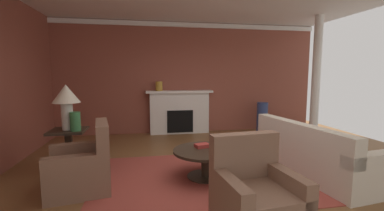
# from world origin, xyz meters

# --- Properties ---
(ground_plane) EXTENTS (8.95, 8.95, 0.00)m
(ground_plane) POSITION_xyz_m (0.00, 0.00, 0.00)
(ground_plane) COLOR brown
(wall_fireplace) EXTENTS (7.49, 0.12, 3.02)m
(wall_fireplace) POSITION_xyz_m (0.00, 3.31, 1.51)
(wall_fireplace) COLOR brown
(wall_fireplace) RESTS_ON ground_plane
(crown_moulding) EXTENTS (7.49, 0.08, 0.12)m
(crown_moulding) POSITION_xyz_m (0.00, 3.23, 2.94)
(crown_moulding) COLOR white
(area_rug) EXTENTS (3.37, 2.38, 0.01)m
(area_rug) POSITION_xyz_m (-0.22, -0.06, 0.01)
(area_rug) COLOR #993D33
(area_rug) RESTS_ON ground_plane
(fireplace) EXTENTS (1.80, 0.35, 1.18)m
(fireplace) POSITION_xyz_m (-0.20, 3.10, 0.56)
(fireplace) COLOR white
(fireplace) RESTS_ON ground_plane
(sofa) EXTENTS (1.15, 2.20, 0.85)m
(sofa) POSITION_xyz_m (1.56, -0.22, 0.30)
(sofa) COLOR beige
(sofa) RESTS_ON ground_plane
(armchair_near_window) EXTENTS (0.93, 0.93, 0.95)m
(armchair_near_window) POSITION_xyz_m (-2.00, -0.19, 0.31)
(armchair_near_window) COLOR brown
(armchair_near_window) RESTS_ON ground_plane
(armchair_facing_fireplace) EXTENTS (0.88, 0.88, 0.95)m
(armchair_facing_fireplace) POSITION_xyz_m (0.01, -1.44, 0.31)
(armchair_facing_fireplace) COLOR brown
(armchair_facing_fireplace) RESTS_ON ground_plane
(coffee_table) EXTENTS (1.00, 1.00, 0.45)m
(coffee_table) POSITION_xyz_m (-0.22, -0.06, 0.34)
(coffee_table) COLOR #2D2319
(coffee_table) RESTS_ON ground_plane
(side_table) EXTENTS (0.56, 0.56, 0.70)m
(side_table) POSITION_xyz_m (-2.40, 0.66, 0.40)
(side_table) COLOR #2D2319
(side_table) RESTS_ON ground_plane
(table_lamp) EXTENTS (0.44, 0.44, 0.75)m
(table_lamp) POSITION_xyz_m (-2.40, 0.66, 1.22)
(table_lamp) COLOR beige
(table_lamp) RESTS_ON side_table
(vase_tall_corner) EXTENTS (0.30, 0.30, 0.84)m
(vase_tall_corner) POSITION_xyz_m (2.08, 2.80, 0.42)
(vase_tall_corner) COLOR navy
(vase_tall_corner) RESTS_ON ground_plane
(vase_mantel_left) EXTENTS (0.18, 0.18, 0.25)m
(vase_mantel_left) POSITION_xyz_m (-0.75, 3.05, 1.30)
(vase_mantel_left) COLOR #B7892D
(vase_mantel_left) RESTS_ON fireplace
(vase_on_side_table) EXTENTS (0.16, 0.16, 0.31)m
(vase_on_side_table) POSITION_xyz_m (-2.25, 0.54, 0.85)
(vase_on_side_table) COLOR #33703D
(vase_on_side_table) RESTS_ON side_table
(book_red_cover) EXTENTS (0.25, 0.21, 0.06)m
(book_red_cover) POSITION_xyz_m (-0.24, 0.07, 0.48)
(book_red_cover) COLOR maroon
(book_red_cover) RESTS_ON coffee_table
(column_white) EXTENTS (0.20, 0.20, 3.02)m
(column_white) POSITION_xyz_m (3.02, 1.88, 1.51)
(column_white) COLOR white
(column_white) RESTS_ON ground_plane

